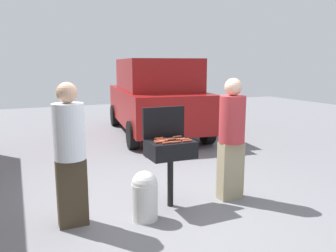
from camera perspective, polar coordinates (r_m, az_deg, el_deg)
name	(u,v)px	position (r m, az deg, el deg)	size (l,w,h in m)	color
ground_plane	(169,207)	(4.65, 0.11, -13.56)	(24.00, 24.00, 0.00)	slate
bbq_grill	(170,151)	(4.45, 0.41, -4.26)	(0.60, 0.44, 0.90)	black
grill_lid_open	(164,122)	(4.58, -0.74, 0.64)	(0.60, 0.05, 0.42)	black
hot_dog_0	(167,143)	(4.24, -0.16, -2.84)	(0.03, 0.03, 0.13)	#AD4228
hot_dog_1	(176,142)	(4.29, 1.32, -2.71)	(0.03, 0.03, 0.13)	#AD4228
hot_dog_2	(185,139)	(4.44, 2.84, -2.27)	(0.03, 0.03, 0.13)	#AD4228
hot_dog_3	(160,142)	(4.29, -1.42, -2.72)	(0.03, 0.03, 0.13)	#AD4228
hot_dog_4	(159,141)	(4.37, -1.58, -2.48)	(0.03, 0.03, 0.13)	#AD4228
hot_dog_5	(161,139)	(4.45, -1.15, -2.22)	(0.03, 0.03, 0.13)	#AD4228
hot_dog_6	(163,141)	(4.35, -0.81, -2.52)	(0.03, 0.03, 0.13)	#C6593D
hot_dog_7	(169,139)	(4.46, 0.18, -2.19)	(0.03, 0.03, 0.13)	#B74C33
hot_dog_8	(180,139)	(4.46, 2.10, -2.21)	(0.03, 0.03, 0.13)	#B74C33
hot_dog_9	(187,141)	(4.36, 3.24, -2.51)	(0.03, 0.03, 0.13)	#AD4228
hot_dog_10	(171,139)	(4.44, 0.45, -2.25)	(0.03, 0.03, 0.13)	#C6593D
hot_dog_11	(177,137)	(4.60, 1.56, -1.81)	(0.03, 0.03, 0.13)	#B74C33
hot_dog_12	(159,138)	(4.50, -1.59, -2.08)	(0.03, 0.03, 0.13)	#AD4228
propane_tank	(145,194)	(4.22, -3.95, -11.44)	(0.32, 0.32, 0.62)	silver
person_left	(70,150)	(4.04, -16.21, -3.91)	(0.36, 0.36, 1.69)	#3F3323
person_right	(232,135)	(4.76, 10.69, -1.46)	(0.36, 0.36, 1.70)	gray
parked_minivan	(155,97)	(9.15, -2.12, 4.97)	(2.52, 4.62, 2.02)	maroon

